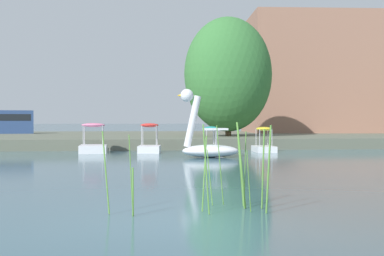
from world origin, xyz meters
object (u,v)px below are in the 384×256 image
(pedal_boat_red, at_px, (150,144))
(swan_boat, at_px, (207,142))
(pedal_boat_yellow, at_px, (264,144))
(pedal_boat_pink, at_px, (93,144))
(tree_willow_overhanging, at_px, (228,74))
(pedal_boat_teal, at_px, (211,144))
(parked_van, at_px, (0,121))

(pedal_boat_red, bearing_deg, swan_boat, -58.34)
(pedal_boat_yellow, xyz_separation_m, pedal_boat_pink, (-8.64, 0.32, 0.02))
(tree_willow_overhanging, bearing_deg, pedal_boat_teal, -106.43)
(pedal_boat_red, relative_size, pedal_boat_pink, 0.88)
(swan_boat, xyz_separation_m, parked_van, (-13.41, 20.65, 0.93))
(pedal_boat_teal, bearing_deg, pedal_boat_red, 179.26)
(swan_boat, bearing_deg, pedal_boat_pink, 141.45)
(swan_boat, distance_m, pedal_boat_teal, 3.86)
(pedal_boat_pink, bearing_deg, parked_van, 116.55)
(pedal_boat_yellow, relative_size, pedal_boat_pink, 0.85)
(tree_willow_overhanging, xyz_separation_m, parked_van, (-16.47, 9.06, -3.04))
(parked_van, bearing_deg, swan_boat, -56.99)
(pedal_boat_teal, height_order, pedal_boat_red, pedal_boat_red)
(pedal_boat_pink, distance_m, parked_van, 18.53)
(parked_van, bearing_deg, pedal_boat_teal, -49.97)
(pedal_boat_pink, bearing_deg, pedal_boat_red, -5.83)
(pedal_boat_red, height_order, tree_willow_overhanging, tree_willow_overhanging)
(pedal_boat_pink, bearing_deg, swan_boat, -38.55)
(pedal_boat_red, relative_size, parked_van, 0.37)
(pedal_boat_teal, relative_size, pedal_boat_red, 0.97)
(parked_van, bearing_deg, pedal_boat_yellow, -44.94)
(pedal_boat_teal, relative_size, tree_willow_overhanging, 0.23)
(pedal_boat_yellow, distance_m, parked_van, 23.91)
(pedal_boat_pink, xyz_separation_m, parked_van, (-8.27, 16.54, 1.16))
(pedal_boat_yellow, relative_size, parked_van, 0.36)
(pedal_boat_yellow, bearing_deg, swan_boat, -132.74)
(pedal_boat_pink, bearing_deg, tree_willow_overhanging, 42.37)
(swan_boat, relative_size, tree_willow_overhanging, 0.38)
(swan_boat, relative_size, pedal_boat_teal, 1.61)
(pedal_boat_teal, relative_size, parked_van, 0.36)
(pedal_boat_yellow, relative_size, tree_willow_overhanging, 0.24)
(pedal_boat_teal, distance_m, parked_van, 22.06)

